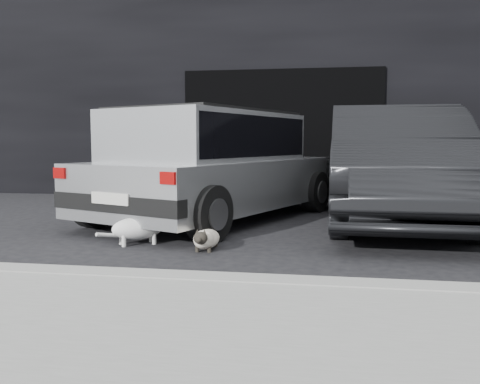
% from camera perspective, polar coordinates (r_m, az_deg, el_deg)
% --- Properties ---
extents(ground, '(80.00, 80.00, 0.00)m').
position_cam_1_polar(ground, '(6.71, -6.79, -4.24)').
color(ground, black).
rests_on(ground, ground).
extents(building_facade, '(34.00, 4.00, 5.00)m').
position_cam_1_polar(building_facade, '(12.45, 5.54, 11.86)').
color(building_facade, black).
rests_on(building_facade, ground).
extents(garage_opening, '(4.00, 0.10, 2.60)m').
position_cam_1_polar(garage_opening, '(10.37, 4.72, 6.47)').
color(garage_opening, black).
rests_on(garage_opening, ground).
extents(curb, '(18.00, 0.25, 0.12)m').
position_cam_1_polar(curb, '(3.99, -3.33, -10.16)').
color(curb, gray).
rests_on(curb, ground).
extents(sidewalk, '(18.00, 2.20, 0.11)m').
position_cam_1_polar(sidewalk, '(2.90, -8.79, -16.55)').
color(sidewalk, gray).
rests_on(sidewalk, ground).
extents(silver_hatchback, '(3.43, 4.74, 1.60)m').
position_cam_1_polar(silver_hatchback, '(7.47, -3.06, 3.53)').
color(silver_hatchback, silver).
rests_on(silver_hatchback, ground).
extents(second_car, '(1.89, 5.13, 1.68)m').
position_cam_1_polar(second_car, '(7.56, 17.01, 3.06)').
color(second_car, black).
rests_on(second_car, ground).
extents(cat_siamese, '(0.26, 0.77, 0.27)m').
position_cam_1_polar(cat_siamese, '(5.42, -3.88, -5.28)').
color(cat_siamese, beige).
rests_on(cat_siamese, ground).
extents(cat_white, '(0.72, 0.59, 0.40)m').
position_cam_1_polar(cat_white, '(5.82, -11.05, -3.87)').
color(cat_white, white).
rests_on(cat_white, ground).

